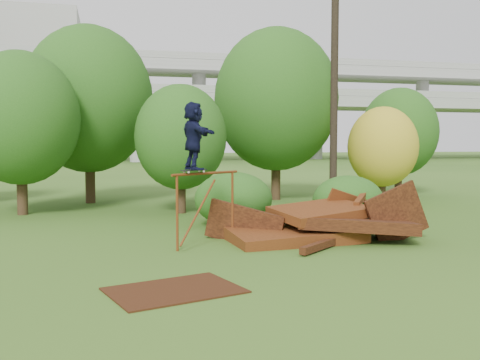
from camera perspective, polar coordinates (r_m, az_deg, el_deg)
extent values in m
plane|color=#2D5116|center=(11.33, 6.45, -8.72)|extent=(240.00, 240.00, 0.00)
cube|color=#441F0C|center=(13.69, 5.76, -5.73)|extent=(3.40, 2.23, 0.54)
cube|color=black|center=(13.96, 12.01, -4.62)|extent=(3.33, 2.60, 0.57)
cube|color=#441F0C|center=(14.08, 8.57, -3.35)|extent=(2.74, 2.17, 0.50)
cube|color=black|center=(14.26, 16.36, -3.57)|extent=(1.82, 0.16, 1.77)
cube|color=#441F0C|center=(15.23, 10.90, -3.39)|extent=(1.50, 0.45, 1.42)
cube|color=black|center=(13.69, 0.45, -4.99)|extent=(1.87, 1.32, 1.39)
cube|color=black|center=(12.71, 8.88, -6.80)|extent=(1.64, 1.42, 0.16)
cube|color=#441F0C|center=(15.09, 12.78, -1.96)|extent=(0.96, 1.24, 0.35)
cylinder|color=#693010|center=(12.34, -6.72, -3.54)|extent=(0.06, 0.06, 1.75)
cylinder|color=#693010|center=(13.67, -0.82, -2.78)|extent=(0.06, 0.06, 1.75)
cylinder|color=#693010|center=(12.90, -3.63, 0.72)|extent=(1.83, 1.31, 0.06)
cube|color=black|center=(12.61, -4.94, 1.06)|extent=(0.67, 0.54, 0.02)
cylinder|color=beige|center=(12.39, -5.52, 0.84)|extent=(0.06, 0.05, 0.05)
cylinder|color=beige|center=(12.50, -5.99, 0.86)|extent=(0.06, 0.05, 0.05)
cylinder|color=beige|center=(12.73, -3.91, 0.93)|extent=(0.06, 0.05, 0.05)
cylinder|color=beige|center=(12.84, -4.38, 0.95)|extent=(0.06, 0.05, 0.05)
imported|color=black|center=(12.60, -4.96, 4.73)|extent=(0.80, 1.55, 1.59)
cube|color=#361A0B|center=(9.23, -7.02, -11.59)|extent=(2.47, 2.07, 0.03)
cylinder|color=black|center=(19.91, -22.22, -0.82)|extent=(0.36, 0.36, 1.84)
ellipsoid|color=#1B4913|center=(19.87, -22.40, 6.14)|extent=(3.99, 3.99, 4.59)
cylinder|color=black|center=(22.91, -15.69, 0.51)|extent=(0.40, 0.40, 2.31)
ellipsoid|color=#1B4913|center=(22.94, -15.84, 8.29)|extent=(5.23, 5.23, 6.01)
cylinder|color=black|center=(19.01, -6.29, -1.30)|extent=(0.33, 0.33, 1.48)
ellipsoid|color=#1B4913|center=(18.93, -6.34, 4.58)|extent=(3.22, 3.22, 3.71)
cylinder|color=black|center=(23.35, 3.85, 0.76)|extent=(0.40, 0.40, 2.34)
ellipsoid|color=#1B4913|center=(23.39, 3.88, 8.56)|extent=(5.36, 5.36, 6.16)
cylinder|color=black|center=(22.96, 14.90, -0.80)|extent=(0.31, 0.31, 1.24)
ellipsoid|color=#A58C19|center=(22.89, 14.98, 3.45)|extent=(2.88, 2.88, 3.32)
cylinder|color=black|center=(26.60, 16.54, 0.25)|extent=(0.34, 0.34, 1.65)
ellipsoid|color=#1B4913|center=(26.56, 16.63, 4.95)|extent=(3.63, 3.63, 4.17)
ellipsoid|color=#1B4913|center=(15.97, -0.71, -2.04)|extent=(2.34, 2.16, 1.62)
ellipsoid|color=#1B4913|center=(16.23, 11.45, -2.20)|extent=(2.15, 1.97, 1.52)
cylinder|color=black|center=(20.60, 10.03, 10.63)|extent=(0.28, 0.28, 9.78)
cube|color=gray|center=(70.67, -10.86, 8.40)|extent=(160.00, 9.00, 1.40)
cube|color=gray|center=(77.17, -11.15, 11.75)|extent=(160.00, 9.00, 1.40)
cylinder|color=gray|center=(70.47, -10.82, 5.16)|extent=(2.20, 2.20, 8.00)
cylinder|color=gray|center=(73.69, 3.36, 5.17)|extent=(2.20, 2.20, 8.00)
cube|color=#9E9E99|center=(113.59, -20.27, 9.57)|extent=(14.00, 14.00, 28.00)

